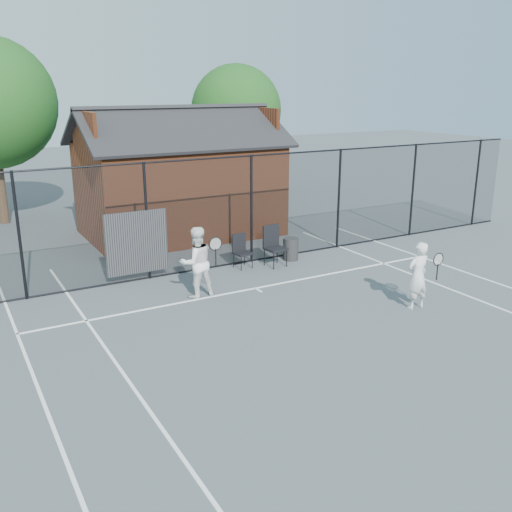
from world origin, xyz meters
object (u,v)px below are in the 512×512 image
player_back (197,262)px  waste_bin (291,249)px  chair_left (243,252)px  player_front (418,275)px  chair_right (276,247)px  clubhouse (179,186)px

player_back → waste_bin: 3.82m
chair_left → waste_bin: chair_left is taller
player_back → waste_bin: bearing=21.8°
player_front → player_back: player_back is taller
chair_left → chair_right: chair_right is taller
clubhouse → chair_left: size_ratio=7.15×
clubhouse → chair_left: bearing=-89.9°
player_front → waste_bin: 4.52m
chair_right → player_back: bearing=-163.7°
player_front → waste_bin: player_front is taller
clubhouse → player_back: (-1.96, -5.80, -0.76)m
waste_bin → player_front: bearing=-84.4°
chair_right → player_front: bearing=-79.9°
chair_left → chair_right: size_ratio=0.83×
clubhouse → chair_left: 4.55m
clubhouse → chair_right: clubhouse is taller
chair_left → player_back: bearing=-151.6°
player_back → waste_bin: (3.51, 1.40, -0.53)m
player_front → player_back: (-3.95, 3.07, 0.08)m
player_front → chair_left: size_ratio=1.68×
player_back → chair_left: bearing=35.5°
chair_left → chair_right: 0.91m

